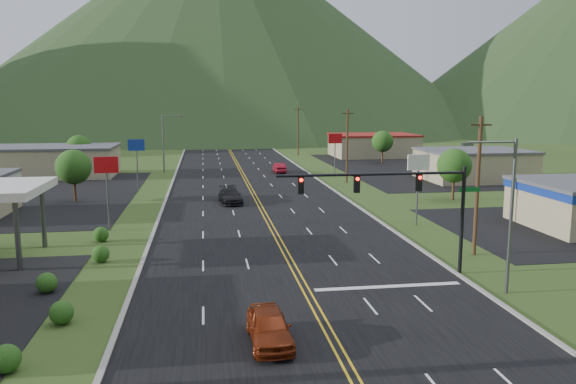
{
  "coord_description": "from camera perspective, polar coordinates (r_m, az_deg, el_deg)",
  "views": [
    {
      "loc": [
        -5.75,
        -19.09,
        11.06
      ],
      "look_at": [
        0.24,
        20.8,
        4.5
      ],
      "focal_mm": 35.0,
      "sensor_mm": 36.0,
      "label": 1
    }
  ],
  "objects": [
    {
      "name": "tree_east_a",
      "position": [
        65.68,
        16.53,
        2.58
      ],
      "size": [
        3.84,
        3.84,
        5.82
      ],
      "color": "#382314",
      "rests_on": "ground"
    },
    {
      "name": "streetlight_east",
      "position": [
        34.17,
        21.33,
        -1.31
      ],
      "size": [
        3.28,
        0.25,
        9.0
      ],
      "color": "#59595E",
      "rests_on": "ground"
    },
    {
      "name": "pole_sign_west_a",
      "position": [
        50.14,
        -17.95,
        1.9
      ],
      "size": [
        2.0,
        0.18,
        6.4
      ],
      "color": "#59595E",
      "rests_on": "ground"
    },
    {
      "name": "tree_east_b",
      "position": [
        102.4,
        9.58,
        5.09
      ],
      "size": [
        3.84,
        3.84,
        5.82
      ],
      "color": "#382314",
      "rests_on": "ground"
    },
    {
      "name": "building_east_far",
      "position": [
        114.53,
        8.66,
        4.72
      ],
      "size": [
        16.4,
        12.4,
        4.5
      ],
      "color": "tan",
      "rests_on": "ground"
    },
    {
      "name": "utility_pole_a",
      "position": [
        42.21,
        18.7,
        0.66
      ],
      "size": [
        1.6,
        0.28,
        10.0
      ],
      "color": "#382314",
      "rests_on": "ground"
    },
    {
      "name": "pole_sign_east_b",
      "position": [
        81.51,
        4.8,
        4.98
      ],
      "size": [
        2.0,
        0.18,
        6.4
      ],
      "color": "#59595E",
      "rests_on": "ground"
    },
    {
      "name": "streetlight_west",
      "position": [
        89.48,
        -12.37,
        5.25
      ],
      "size": [
        3.28,
        0.25,
        9.0
      ],
      "color": "#59595E",
      "rests_on": "ground"
    },
    {
      "name": "utility_pole_b",
      "position": [
        76.78,
        6.03,
        4.75
      ],
      "size": [
        1.6,
        0.28,
        10.0
      ],
      "color": "#382314",
      "rests_on": "ground"
    },
    {
      "name": "building_east_mid",
      "position": [
        83.63,
        18.37,
        2.65
      ],
      "size": [
        14.4,
        11.4,
        4.3
      ],
      "color": "tan",
      "rests_on": "ground"
    },
    {
      "name": "pole_sign_west_b",
      "position": [
        71.82,
        -15.14,
        4.12
      ],
      "size": [
        2.0,
        0.18,
        6.4
      ],
      "color": "#59595E",
      "rests_on": "ground"
    },
    {
      "name": "tree_west_b",
      "position": [
        93.38,
        -20.47,
        4.25
      ],
      "size": [
        3.84,
        3.84,
        5.82
      ],
      "color": "#382314",
      "rests_on": "ground"
    },
    {
      "name": "building_west_far",
      "position": [
        90.32,
        -22.79,
        2.92
      ],
      "size": [
        18.4,
        11.4,
        4.5
      ],
      "color": "tan",
      "rests_on": "ground"
    },
    {
      "name": "car_red_near",
      "position": [
        26.48,
        -1.91,
        -13.6
      ],
      "size": [
        1.97,
        4.65,
        1.57
      ],
      "primitive_type": "imported",
      "rotation": [
        0.0,
        0.0,
        0.03
      ],
      "color": "maroon",
      "rests_on": "ground"
    },
    {
      "name": "utility_pole_c",
      "position": [
        115.86,
        1.04,
        6.3
      ],
      "size": [
        1.6,
        0.28,
        10.0
      ],
      "color": "#382314",
      "rests_on": "ground"
    },
    {
      "name": "car_dark_mid",
      "position": [
        61.52,
        -5.86,
        -0.42
      ],
      "size": [
        2.68,
        5.61,
        1.58
      ],
      "primitive_type": "imported",
      "rotation": [
        0.0,
        0.0,
        0.09
      ],
      "color": "black",
      "rests_on": "ground"
    },
    {
      "name": "tree_west_a",
      "position": [
        66.05,
        -20.96,
        2.39
      ],
      "size": [
        3.84,
        3.84,
        5.82
      ],
      "color": "#382314",
      "rests_on": "ground"
    },
    {
      "name": "utility_pole_d",
      "position": [
        155.4,
        -1.43,
        7.04
      ],
      "size": [
        1.6,
        0.28,
        10.0
      ],
      "color": "#382314",
      "rests_on": "ground"
    },
    {
      "name": "traffic_signal",
      "position": [
        35.74,
        11.6,
        -0.18
      ],
      "size": [
        13.1,
        0.43,
        7.0
      ],
      "color": "black",
      "rests_on": "ground"
    },
    {
      "name": "car_red_far",
      "position": [
        87.4,
        -0.88,
        2.46
      ],
      "size": [
        1.62,
        4.57,
        1.5
      ],
      "primitive_type": "imported",
      "rotation": [
        0.0,
        0.0,
        3.15
      ],
      "color": "maroon",
      "rests_on": "ground"
    },
    {
      "name": "mountain_n",
      "position": [
        241.22,
        -7.41,
        16.65
      ],
      "size": [
        220.0,
        220.0,
        85.0
      ],
      "primitive_type": "cone",
      "color": "#1F3217",
      "rests_on": "ground"
    },
    {
      "name": "pole_sign_east_a",
      "position": [
        51.04,
        13.09,
        2.24
      ],
      "size": [
        2.0,
        0.18,
        6.4
      ],
      "color": "#59595E",
      "rests_on": "ground"
    }
  ]
}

